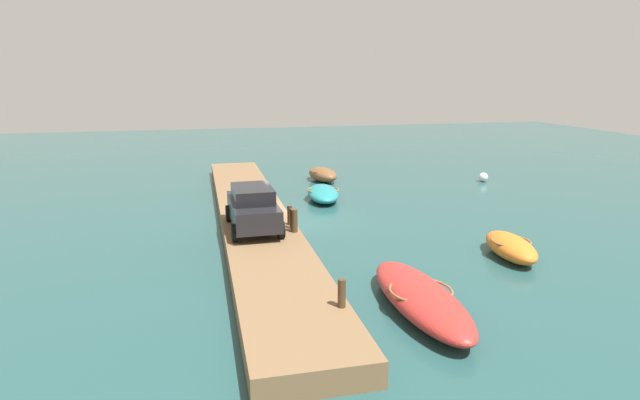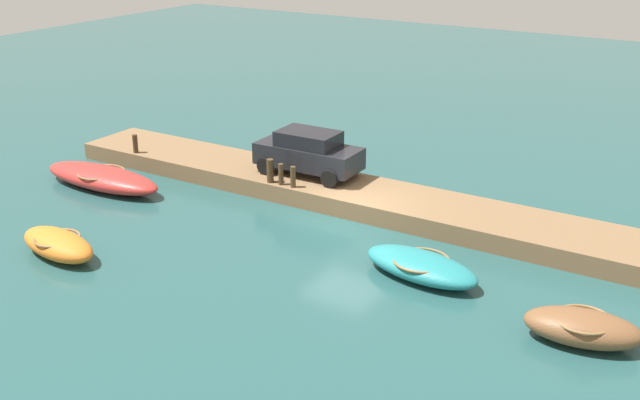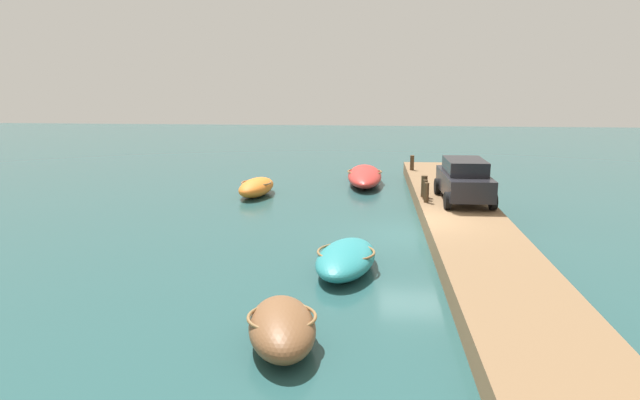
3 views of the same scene
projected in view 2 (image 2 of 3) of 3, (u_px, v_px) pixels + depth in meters
name	position (u px, v px, depth m)	size (l,w,h in m)	color
ground_plane	(346.00, 223.00, 25.51)	(84.00, 84.00, 0.00)	#234C4C
dock_platform	(370.00, 199.00, 26.70)	(25.26, 2.80, 0.64)	brown
rowboat_orange	(58.00, 244.00, 23.00)	(3.19, 1.71, 0.78)	orange
dinghy_brown	(582.00, 327.00, 18.47)	(2.99, 1.86, 0.84)	brown
motorboat_red	(102.00, 178.00, 28.46)	(5.36, 1.75, 0.80)	#B72D28
rowboat_teal	(421.00, 266.00, 21.70)	(3.73, 2.05, 0.71)	teal
mooring_post_west	(293.00, 177.00, 26.72)	(0.19, 0.19, 0.76)	#47331E
mooring_post_mid_west	(281.00, 174.00, 26.97)	(0.18, 0.18, 0.77)	#47331E
mooring_post_mid_east	(270.00, 171.00, 27.18)	(0.24, 0.24, 0.85)	#47331E
mooring_post_east	(135.00, 144.00, 30.39)	(0.20, 0.20, 0.74)	#47331E
parked_car	(309.00, 152.00, 27.82)	(3.90, 1.90, 1.63)	black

